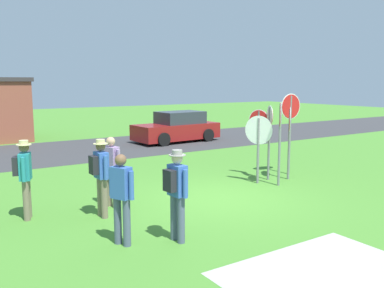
% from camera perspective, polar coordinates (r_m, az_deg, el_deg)
% --- Properties ---
extents(ground_plane, '(80.00, 80.00, 0.00)m').
position_cam_1_polar(ground_plane, '(10.68, 3.81, -7.56)').
color(ground_plane, '#47842D').
extents(street_asphalt, '(60.00, 6.40, 0.01)m').
position_cam_1_polar(street_asphalt, '(19.07, -13.89, -0.63)').
color(street_asphalt, '#38383A').
rests_on(street_asphalt, ground).
extents(concrete_path, '(3.20, 2.40, 0.01)m').
position_cam_1_polar(concrete_path, '(6.96, 18.69, -17.04)').
color(concrete_path, '#ADAAA3').
rests_on(concrete_path, ground).
extents(parked_car_on_street, '(4.40, 2.22, 1.51)m').
position_cam_1_polar(parked_car_on_street, '(20.74, -2.07, 2.24)').
color(parked_car_on_street, maroon).
rests_on(parked_car_on_street, ground).
extents(stop_sign_far_back, '(0.31, 0.56, 2.27)m').
position_cam_1_polar(stop_sign_far_back, '(12.64, 10.66, 1.84)').
color(stop_sign_far_back, slate).
rests_on(stop_sign_far_back, ground).
extents(stop_sign_tallest, '(0.38, 0.76, 2.00)m').
position_cam_1_polar(stop_sign_tallest, '(12.15, 9.19, 0.90)').
color(stop_sign_tallest, slate).
rests_on(stop_sign_tallest, ground).
extents(stop_sign_low_front, '(0.55, 0.53, 2.21)m').
position_cam_1_polar(stop_sign_low_front, '(12.83, 13.34, 1.83)').
color(stop_sign_low_front, slate).
rests_on(stop_sign_low_front, ground).
extents(stop_sign_rear_right, '(0.51, 0.53, 2.42)m').
position_cam_1_polar(stop_sign_rear_right, '(11.95, 12.08, 2.04)').
color(stop_sign_rear_right, slate).
rests_on(stop_sign_rear_right, ground).
extents(stop_sign_rear_left, '(0.82, 0.07, 2.61)m').
position_cam_1_polar(stop_sign_rear_left, '(13.55, 13.46, 3.40)').
color(stop_sign_rear_left, slate).
rests_on(stop_sign_rear_left, ground).
extents(stop_sign_leaning_left, '(0.31, 0.59, 2.13)m').
position_cam_1_polar(stop_sign_leaning_left, '(13.03, 9.18, 1.67)').
color(stop_sign_leaning_left, slate).
rests_on(stop_sign_leaning_left, ground).
extents(person_near_signs, '(0.40, 0.57, 1.74)m').
position_cam_1_polar(person_near_signs, '(9.22, -12.54, -3.86)').
color(person_near_signs, '#7A6B56').
rests_on(person_near_signs, ground).
extents(person_in_teal, '(0.41, 0.57, 1.74)m').
position_cam_1_polar(person_in_teal, '(7.63, -2.16, -6.24)').
color(person_in_teal, '#4C5670').
rests_on(person_in_teal, ground).
extents(person_in_blue, '(0.44, 0.54, 1.74)m').
position_cam_1_polar(person_in_blue, '(9.58, -22.18, -3.84)').
color(person_in_blue, '#7A6B56').
rests_on(person_in_blue, ground).
extents(person_holding_notes, '(0.34, 0.54, 1.69)m').
position_cam_1_polar(person_holding_notes, '(9.95, -11.10, -3.26)').
color(person_holding_notes, '#7A6B56').
rests_on(person_holding_notes, ground).
extents(person_on_left, '(0.35, 0.53, 1.69)m').
position_cam_1_polar(person_on_left, '(7.59, -9.73, -6.90)').
color(person_on_left, '#4C5670').
rests_on(person_on_left, ground).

